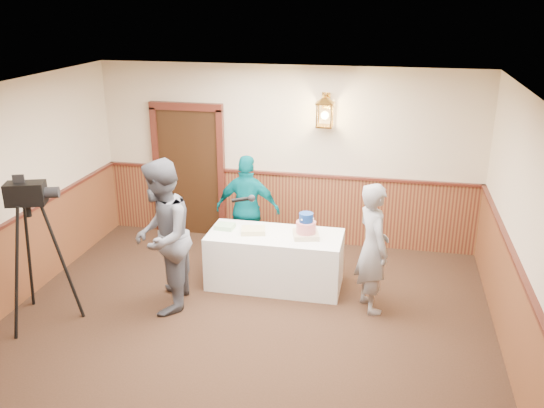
{
  "coord_description": "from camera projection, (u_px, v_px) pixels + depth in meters",
  "views": [
    {
      "loc": [
        1.58,
        -5.06,
        3.75
      ],
      "look_at": [
        0.15,
        1.7,
        1.25
      ],
      "focal_mm": 38.0,
      "sensor_mm": 36.0,
      "label": 1
    }
  ],
  "objects": [
    {
      "name": "baker",
      "position": [
        373.0,
        248.0,
        7.08
      ],
      "size": [
        0.62,
        0.72,
        1.67
      ],
      "primitive_type": "imported",
      "rotation": [
        0.0,
        0.0,
        2.02
      ],
      "color": "gray",
      "rests_on": "ground"
    },
    {
      "name": "ground",
      "position": [
        226.0,
        363.0,
        6.24
      ],
      "size": [
        7.0,
        7.0,
        0.0
      ],
      "primitive_type": "plane",
      "color": "black",
      "rests_on": "ground"
    },
    {
      "name": "tv_camera_rig",
      "position": [
        36.0,
        261.0,
        6.82
      ],
      "size": [
        0.69,
        0.65,
        1.77
      ],
      "rotation": [
        0.0,
        0.0,
        0.34
      ],
      "color": "black",
      "rests_on": "ground"
    },
    {
      "name": "room_shell",
      "position": [
        229.0,
        218.0,
        6.15
      ],
      "size": [
        6.02,
        7.02,
        2.81
      ],
      "color": "beige",
      "rests_on": "ground"
    },
    {
      "name": "tiered_cake",
      "position": [
        306.0,
        228.0,
        7.57
      ],
      "size": [
        0.4,
        0.4,
        0.34
      ],
      "rotation": [
        0.0,
        0.0,
        0.25
      ],
      "color": "beige",
      "rests_on": "display_table"
    },
    {
      "name": "display_table",
      "position": [
        275.0,
        259.0,
        7.83
      ],
      "size": [
        1.8,
        0.8,
        0.75
      ],
      "primitive_type": "cube",
      "color": "white",
      "rests_on": "ground"
    },
    {
      "name": "interviewer",
      "position": [
        162.0,
        237.0,
        7.04
      ],
      "size": [
        1.62,
        1.06,
        1.95
      ],
      "rotation": [
        0.0,
        0.0,
        -1.39
      ],
      "color": "#53545D",
      "rests_on": "ground"
    },
    {
      "name": "sheet_cake_yellow",
      "position": [
        253.0,
        231.0,
        7.73
      ],
      "size": [
        0.37,
        0.31,
        0.07
      ],
      "primitive_type": "cube",
      "rotation": [
        0.0,
        0.0,
        0.23
      ],
      "color": "#D7BE81",
      "rests_on": "display_table"
    },
    {
      "name": "sheet_cake_green",
      "position": [
        225.0,
        226.0,
        7.88
      ],
      "size": [
        0.26,
        0.22,
        0.06
      ],
      "primitive_type": "cube",
      "rotation": [
        0.0,
        0.0,
        -0.05
      ],
      "color": "#9ADB9D",
      "rests_on": "display_table"
    },
    {
      "name": "assistant_p",
      "position": [
        248.0,
        209.0,
        8.42
      ],
      "size": [
        0.95,
        0.4,
        1.62
      ],
      "primitive_type": "imported",
      "rotation": [
        0.0,
        0.0,
        3.14
      ],
      "color": "#025861",
      "rests_on": "ground"
    }
  ]
}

